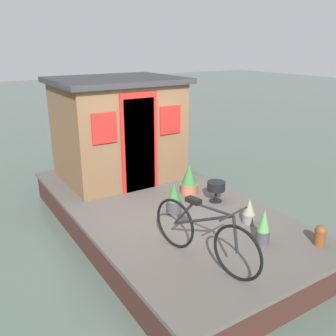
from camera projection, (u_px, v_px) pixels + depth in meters
name	position (u px, v px, depth m)	size (l,w,h in m)	color
ground_plane	(162.00, 231.00, 6.44)	(60.00, 60.00, 0.00)	#47564C
houseboat_deck	(162.00, 217.00, 6.36)	(5.53, 2.90, 0.52)	#4C4742
houseboat_cabin	(118.00, 128.00, 7.28)	(1.98, 2.39, 1.98)	brown
bicycle	(204.00, 234.00, 4.50)	(1.66, 0.52, 0.82)	black
potted_plant_basil	(263.00, 227.00, 4.98)	(0.19, 0.19, 0.49)	#38383D
potted_plant_lavender	(189.00, 180.00, 6.64)	(0.31, 0.31, 0.55)	#935138
potted_plant_fern	(174.00, 199.00, 5.87)	(0.24, 0.24, 0.51)	#38383D
potted_plant_ivy	(249.00, 212.00, 5.55)	(0.19, 0.19, 0.39)	slate
charcoal_grill	(216.00, 187.00, 6.29)	(0.31, 0.31, 0.36)	black
mooring_bollard	(320.00, 235.00, 4.95)	(0.16, 0.16, 0.29)	brown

